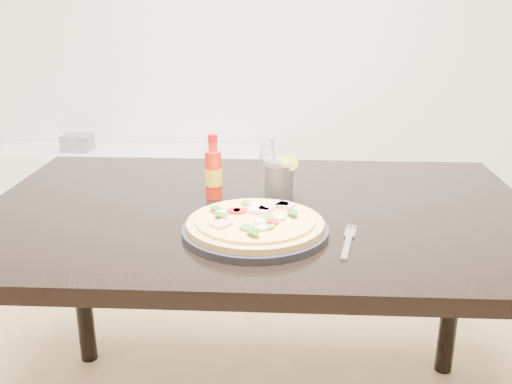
{
  "coord_description": "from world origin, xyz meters",
  "views": [
    {
      "loc": [
        0.03,
        -0.79,
        1.25
      ],
      "look_at": [
        -0.03,
        0.45,
        0.83
      ],
      "focal_mm": 40.0,
      "sensor_mm": 36.0,
      "label": 1
    }
  ],
  "objects_px": {
    "hot_sauce_bottle": "(214,173)",
    "media_console": "(130,195)",
    "dining_table": "(258,237)",
    "fork": "(348,240)",
    "cola_cup": "(279,180)",
    "pizza": "(255,222)",
    "plate": "(255,230)"
  },
  "relations": [
    {
      "from": "hot_sauce_bottle",
      "to": "media_console",
      "type": "bearing_deg",
      "value": 114.22
    },
    {
      "from": "dining_table",
      "to": "fork",
      "type": "xyz_separation_m",
      "value": [
        0.21,
        -0.21,
        0.09
      ]
    },
    {
      "from": "cola_cup",
      "to": "media_console",
      "type": "height_order",
      "value": "cola_cup"
    },
    {
      "from": "pizza",
      "to": "hot_sauce_bottle",
      "type": "bearing_deg",
      "value": 117.29
    },
    {
      "from": "hot_sauce_bottle",
      "to": "cola_cup",
      "type": "xyz_separation_m",
      "value": [
        0.17,
        -0.0,
        -0.02
      ]
    },
    {
      "from": "dining_table",
      "to": "hot_sauce_bottle",
      "type": "relative_size",
      "value": 8.11
    },
    {
      "from": "hot_sauce_bottle",
      "to": "fork",
      "type": "xyz_separation_m",
      "value": [
        0.33,
        -0.27,
        -0.07
      ]
    },
    {
      "from": "pizza",
      "to": "hot_sauce_bottle",
      "type": "relative_size",
      "value": 1.79
    },
    {
      "from": "plate",
      "to": "media_console",
      "type": "bearing_deg",
      "value": 114.65
    },
    {
      "from": "pizza",
      "to": "fork",
      "type": "distance_m",
      "value": 0.21
    },
    {
      "from": "cola_cup",
      "to": "hot_sauce_bottle",
      "type": "bearing_deg",
      "value": 179.21
    },
    {
      "from": "plate",
      "to": "pizza",
      "type": "height_order",
      "value": "pizza"
    },
    {
      "from": "pizza",
      "to": "media_console",
      "type": "relative_size",
      "value": 0.22
    },
    {
      "from": "dining_table",
      "to": "hot_sauce_bottle",
      "type": "distance_m",
      "value": 0.2
    },
    {
      "from": "plate",
      "to": "pizza",
      "type": "bearing_deg",
      "value": 103.14
    },
    {
      "from": "dining_table",
      "to": "pizza",
      "type": "distance_m",
      "value": 0.21
    },
    {
      "from": "cola_cup",
      "to": "fork",
      "type": "xyz_separation_m",
      "value": [
        0.16,
        -0.27,
        -0.05
      ]
    },
    {
      "from": "plate",
      "to": "fork",
      "type": "xyz_separation_m",
      "value": [
        0.21,
        -0.03,
        -0.01
      ]
    },
    {
      "from": "dining_table",
      "to": "cola_cup",
      "type": "bearing_deg",
      "value": 50.62
    },
    {
      "from": "plate",
      "to": "media_console",
      "type": "height_order",
      "value": "plate"
    },
    {
      "from": "pizza",
      "to": "hot_sauce_bottle",
      "type": "xyz_separation_m",
      "value": [
        -0.12,
        0.24,
        0.04
      ]
    },
    {
      "from": "dining_table",
      "to": "hot_sauce_bottle",
      "type": "bearing_deg",
      "value": 152.3
    },
    {
      "from": "pizza",
      "to": "hot_sauce_bottle",
      "type": "distance_m",
      "value": 0.27
    },
    {
      "from": "fork",
      "to": "cola_cup",
      "type": "bearing_deg",
      "value": 130.99
    },
    {
      "from": "dining_table",
      "to": "fork",
      "type": "distance_m",
      "value": 0.31
    },
    {
      "from": "pizza",
      "to": "fork",
      "type": "bearing_deg",
      "value": -10.04
    },
    {
      "from": "pizza",
      "to": "fork",
      "type": "height_order",
      "value": "pizza"
    },
    {
      "from": "cola_cup",
      "to": "media_console",
      "type": "relative_size",
      "value": 0.12
    },
    {
      "from": "pizza",
      "to": "media_console",
      "type": "xyz_separation_m",
      "value": [
        -0.77,
        1.67,
        -0.53
      ]
    },
    {
      "from": "cola_cup",
      "to": "media_console",
      "type": "bearing_deg",
      "value": 119.64
    },
    {
      "from": "pizza",
      "to": "cola_cup",
      "type": "bearing_deg",
      "value": 78.12
    },
    {
      "from": "plate",
      "to": "hot_sauce_bottle",
      "type": "distance_m",
      "value": 0.28
    }
  ]
}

